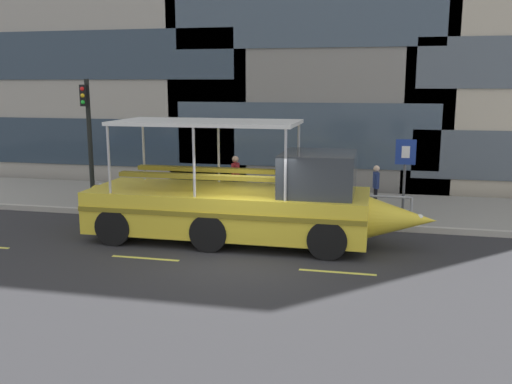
# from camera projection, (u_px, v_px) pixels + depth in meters

# --- Properties ---
(ground_plane) EXTENTS (120.00, 120.00, 0.00)m
(ground_plane) POSITION_uv_depth(u_px,v_px,m) (247.00, 253.00, 14.31)
(ground_plane) COLOR #2B2B2D
(sidewalk) EXTENTS (32.00, 4.80, 0.18)m
(sidewalk) POSITION_uv_depth(u_px,v_px,m) (284.00, 204.00, 19.65)
(sidewalk) COLOR gray
(sidewalk) RESTS_ON ground_plane
(curb_edge) EXTENTS (32.00, 0.18, 0.18)m
(curb_edge) POSITION_uv_depth(u_px,v_px,m) (270.00, 221.00, 17.27)
(curb_edge) COLOR #B2ADA3
(curb_edge) RESTS_ON ground_plane
(lane_centreline) EXTENTS (25.80, 0.12, 0.01)m
(lane_centreline) POSITION_uv_depth(u_px,v_px,m) (238.00, 265.00, 13.38)
(lane_centreline) COLOR #DBD64C
(lane_centreline) RESTS_ON ground_plane
(curb_guardrail) EXTENTS (10.31, 0.09, 0.82)m
(curb_guardrail) POSITION_uv_depth(u_px,v_px,m) (246.00, 198.00, 17.65)
(curb_guardrail) COLOR #9EA0A8
(curb_guardrail) RESTS_ON sidewalk
(traffic_light_pole) EXTENTS (0.24, 0.46, 4.29)m
(traffic_light_pole) POSITION_uv_depth(u_px,v_px,m) (88.00, 129.00, 18.96)
(traffic_light_pole) COLOR black
(traffic_light_pole) RESTS_ON sidewalk
(parking_sign) EXTENTS (0.60, 0.12, 2.49)m
(parking_sign) POSITION_uv_depth(u_px,v_px,m) (405.00, 166.00, 16.72)
(parking_sign) COLOR #4C4F54
(parking_sign) RESTS_ON sidewalk
(duck_tour_boat) EXTENTS (9.60, 2.62, 3.33)m
(duck_tour_boat) POSITION_uv_depth(u_px,v_px,m) (247.00, 203.00, 15.22)
(duck_tour_boat) COLOR yellow
(duck_tour_boat) RESTS_ON ground_plane
(pedestrian_near_bow) EXTENTS (0.22, 0.43, 1.50)m
(pedestrian_near_bow) POSITION_uv_depth(u_px,v_px,m) (376.00, 183.00, 18.21)
(pedestrian_near_bow) COLOR black
(pedestrian_near_bow) RESTS_ON sidewalk
(pedestrian_mid_left) EXTENTS (0.46, 0.23, 1.62)m
(pedestrian_mid_left) POSITION_uv_depth(u_px,v_px,m) (286.00, 181.00, 18.21)
(pedestrian_mid_left) COLOR black
(pedestrian_mid_left) RESTS_ON sidewalk
(pedestrian_mid_right) EXTENTS (0.23, 0.48, 1.67)m
(pedestrian_mid_right) POSITION_uv_depth(u_px,v_px,m) (235.00, 175.00, 19.25)
(pedestrian_mid_right) COLOR #1E2338
(pedestrian_mid_right) RESTS_ON sidewalk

